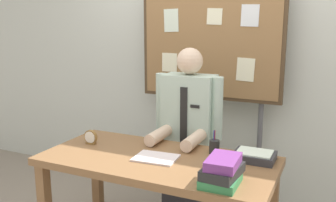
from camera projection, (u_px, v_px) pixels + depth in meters
name	position (u px, v px, depth m)	size (l,w,h in m)	color
back_wall	(217.00, 53.00, 3.45)	(6.40, 0.08, 2.70)	silver
desk	(157.00, 172.00, 2.49)	(1.54, 0.73, 0.75)	brown
person	(188.00, 145.00, 2.98)	(0.55, 0.56, 1.44)	#2D2D33
bulletin_board	(210.00, 45.00, 3.25)	(1.27, 0.09, 1.98)	#4C3823
book_stack	(222.00, 171.00, 2.05)	(0.20, 0.28, 0.16)	#337F47
open_notebook	(156.00, 158.00, 2.45)	(0.28, 0.21, 0.01)	silver
desk_clock	(91.00, 138.00, 2.74)	(0.10, 0.04, 0.10)	olive
pen_holder	(214.00, 147.00, 2.54)	(0.07, 0.07, 0.16)	#262626
paper_tray	(254.00, 156.00, 2.42)	(0.26, 0.20, 0.06)	#333338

